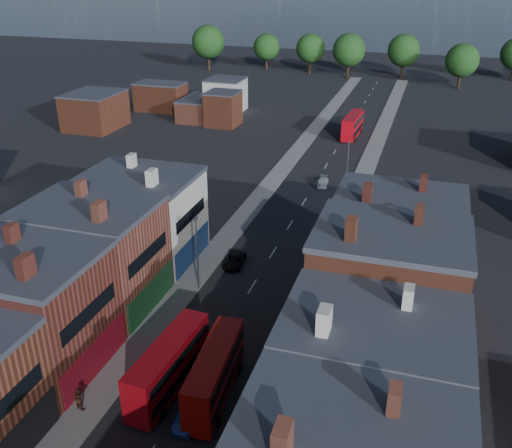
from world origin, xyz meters
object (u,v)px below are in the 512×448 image
Objects in this scene: ped_1 at (79,399)px; bus_1 at (215,373)px; car_3 at (323,182)px; car_1 at (191,413)px; bus_0 at (169,365)px; car_2 at (234,260)px; bus_2 at (353,125)px.

bus_1 is at bearing -144.04° from ped_1.
car_3 is at bearing 86.92° from bus_1.
car_1 is at bearing -94.46° from car_3.
bus_0 is 2.68× the size of car_3.
car_2 is at bearing 100.68° from car_1.
bus_0 reaches higher than car_1.
bus_1 is 2.32× the size of car_2.
car_3 is at bearing 90.62° from bus_0.
bus_1 is 3.49m from car_1.
car_2 is at bearing -88.19° from ped_1.
bus_0 is at bearing 179.84° from bus_1.
car_2 is (-5.61, 20.38, -1.67)m from bus_1.
car_1 is at bearing -159.86° from ped_1.
car_2 is at bearing -104.19° from car_3.
car_1 is 2.21× the size of ped_1.
car_1 is at bearing -109.39° from bus_1.
bus_2 is at bearing 86.22° from bus_1.
bus_1 is at bearing -79.97° from car_2.
bus_1 reaches higher than ped_1.
bus_1 is at bearing -86.62° from bus_2.
car_1 reaches higher than car_2.
ped_1 is (-8.54, -1.47, 0.37)m from car_1.
bus_1 is 21.20m from car_2.
car_2 is at bearing -92.32° from bus_2.
bus_1 is 47.71m from car_3.
bus_2 reaches higher than ped_1.
car_3 is (4.53, 27.29, -0.04)m from car_2.
bus_2 is at bearing 91.55° from bus_0.
car_3 is at bearing 75.22° from car_2.
car_2 is 1.13× the size of car_3.
bus_0 is at bearing -132.59° from ped_1.
car_3 is at bearing -87.86° from bus_2.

